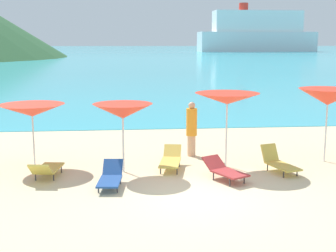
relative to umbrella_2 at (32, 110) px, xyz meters
name	(u,v)px	position (x,y,z in m)	size (l,w,h in m)	color
ground_plane	(163,130)	(4.64, 6.68, -1.96)	(50.00, 100.00, 0.30)	beige
ocean_water	(127,50)	(4.64, 226.00, -1.80)	(650.00, 440.00, 0.02)	#38B7CC
umbrella_2	(32,110)	(0.00, 0.00, 0.00)	(2.17, 2.17, 2.00)	silver
umbrella_3	(123,111)	(2.80, -0.84, 0.06)	(1.95, 1.95, 2.09)	silver
umbrella_4	(227,99)	(6.03, -0.52, 0.36)	(2.12, 2.12, 2.35)	silver
umbrella_5	(328,97)	(9.42, -0.21, 0.33)	(2.03, 2.03, 2.41)	silver
lounge_chair_0	(171,159)	(4.26, -0.62, -1.51)	(0.88, 1.75, 0.61)	#D8BF4C
lounge_chair_1	(225,170)	(5.67, -1.99, -1.50)	(1.22, 1.56, 0.59)	#A53333
lounge_chair_2	(47,169)	(0.58, -1.33, -1.52)	(0.81, 1.67, 0.62)	#D8BF4C
lounge_chair_5	(279,162)	(7.50, -1.28, -1.51)	(0.93, 1.56, 0.75)	#D8BF4C
lounge_chair_9	(111,177)	(2.44, -2.24, -1.54)	(0.72, 1.56, 0.60)	#1E478C
beachgoer_3	(192,128)	(5.15, 0.98, -0.82)	(0.37, 0.37, 1.88)	#DBAA84
cruise_ship	(257,34)	(57.11, 172.80, 5.44)	(47.83, 12.07, 19.27)	white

